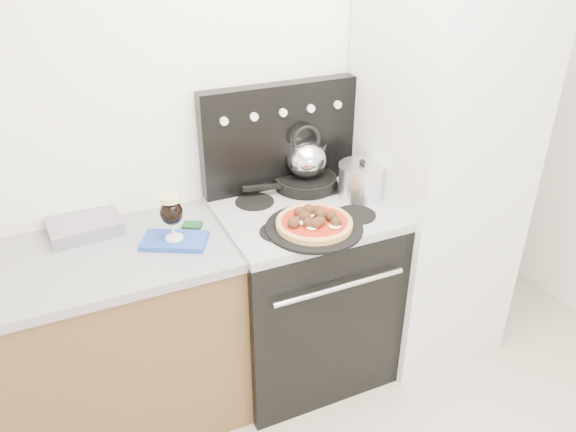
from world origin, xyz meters
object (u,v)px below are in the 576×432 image
tea_kettle (306,156)px  fridge (435,178)px  pizza (314,221)px  pizza_pan (314,228)px  skillet (306,182)px  stove_body (303,294)px  base_cabinet (66,358)px  oven_mitt (175,241)px  stock_pot (361,182)px  beer_glass (172,217)px

tea_kettle → fridge: bearing=-16.5°
pizza → pizza_pan: bearing=0.0°
pizza_pan → skillet: size_ratio=1.38×
fridge → tea_kettle: fridge is taller
stove_body → fridge: fridge is taller
base_cabinet → pizza_pan: 1.19m
stove_body → skillet: skillet is taller
fridge → tea_kettle: (-0.59, 0.22, 0.13)m
tea_kettle → pizza_pan: bearing=-106.7°
base_cabinet → pizza_pan: (1.06, -0.21, 0.50)m
oven_mitt → stock_pot: bearing=1.4°
oven_mitt → pizza_pan: pizza_pan is taller
pizza → oven_mitt: bearing=163.8°
base_cabinet → beer_glass: beer_glass is taller
stock_pot → tea_kettle: bearing=133.8°
base_cabinet → skillet: (1.21, 0.17, 0.52)m
base_cabinet → skillet: skillet is taller
beer_glass → tea_kettle: size_ratio=0.93×
beer_glass → stock_pot: bearing=1.4°
beer_glass → skillet: 0.74m
pizza → beer_glass: bearing=163.8°
tea_kettle → oven_mitt: bearing=-158.5°
pizza → skillet: size_ratio=1.08×
beer_glass → fridge: bearing=-0.3°
pizza → skillet: pizza is taller
stove_body → stock_pot: stock_pot is taller
oven_mitt → beer_glass: 0.11m
pizza → stock_pot: (0.33, 0.18, 0.04)m
stove_body → skillet: size_ratio=2.92×
base_cabinet → oven_mitt: size_ratio=5.53×
oven_mitt → stove_body: bearing=1.8°
pizza → stock_pot: size_ratio=1.56×
fridge → skillet: fridge is taller
pizza → tea_kettle: bearing=69.1°
stove_body → tea_kettle: bearing=62.2°
fridge → base_cabinet: bearing=178.4°
stove_body → pizza: size_ratio=2.72×
pizza_pan → oven_mitt: bearing=163.8°
fridge → beer_glass: bearing=179.7°
oven_mitt → pizza_pan: 0.58m
fridge → oven_mitt: fridge is taller
oven_mitt → pizza: pizza is taller
base_cabinet → oven_mitt: 0.70m
tea_kettle → stove_body: bearing=-113.6°
pizza → tea_kettle: tea_kettle is taller
base_cabinet → tea_kettle: 1.39m
stove_body → fridge: size_ratio=0.46×
beer_glass → skillet: (0.70, 0.22, -0.08)m
pizza_pan → stock_pot: stock_pot is taller
fridge → oven_mitt: 1.30m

